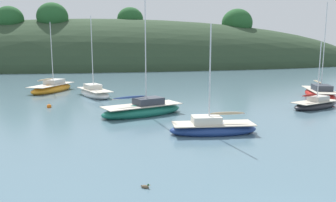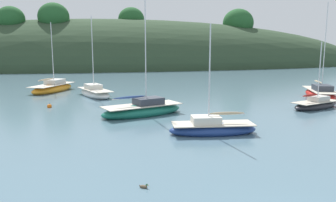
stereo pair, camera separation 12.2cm
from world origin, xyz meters
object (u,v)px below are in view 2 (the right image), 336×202
(sailboat_black_sloop, at_px, (316,105))
(sailboat_cream_ketch, at_px, (95,93))
(sailboat_blue_center, at_px, (320,94))
(mooring_buoy_channel, at_px, (49,106))
(sailboat_teal_outer, at_px, (212,128))
(sailboat_orange_cutter, at_px, (143,110))
(duck_lone_right, at_px, (144,187))
(sailboat_white_near, at_px, (53,88))

(sailboat_black_sloop, distance_m, sailboat_cream_ketch, 23.96)
(sailboat_blue_center, xyz_separation_m, mooring_buoy_channel, (-29.45, 0.23, -0.35))
(sailboat_teal_outer, xyz_separation_m, sailboat_blue_center, (17.38, 12.30, 0.09))
(sailboat_teal_outer, bearing_deg, mooring_buoy_channel, 133.94)
(sailboat_orange_cutter, bearing_deg, duck_lone_right, -97.88)
(sailboat_teal_outer, relative_size, sailboat_black_sloop, 1.17)
(sailboat_orange_cutter, distance_m, sailboat_white_near, 19.66)
(sailboat_black_sloop, relative_size, mooring_buoy_channel, 11.98)
(sailboat_teal_outer, bearing_deg, sailboat_cream_ketch, 112.14)
(sailboat_black_sloop, bearing_deg, sailboat_orange_cutter, 178.61)
(sailboat_cream_ketch, relative_size, sailboat_white_near, 1.04)
(sailboat_cream_ketch, distance_m, sailboat_white_near, 7.55)
(sailboat_white_near, bearing_deg, sailboat_orange_cutter, -61.57)
(sailboat_white_near, bearing_deg, sailboat_black_sloop, -34.37)
(sailboat_orange_cutter, relative_size, mooring_buoy_channel, 19.33)
(sailboat_blue_center, xyz_separation_m, sailboat_black_sloop, (-4.61, -5.57, -0.11))
(sailboat_white_near, relative_size, mooring_buoy_channel, 16.87)
(sailboat_blue_center, height_order, duck_lone_right, sailboat_blue_center)
(sailboat_blue_center, bearing_deg, duck_lone_right, -139.13)
(sailboat_teal_outer, relative_size, mooring_buoy_channel, 13.96)
(sailboat_white_near, bearing_deg, duck_lone_right, -77.22)
(sailboat_teal_outer, bearing_deg, sailboat_orange_cutter, 117.66)
(duck_lone_right, bearing_deg, sailboat_cream_ketch, 94.19)
(sailboat_cream_ketch, bearing_deg, sailboat_orange_cutter, -71.39)
(sailboat_teal_outer, distance_m, sailboat_blue_center, 21.29)
(sailboat_blue_center, xyz_separation_m, sailboat_orange_cutter, (-21.12, -5.17, -0.02))
(sailboat_black_sloop, xyz_separation_m, sailboat_orange_cutter, (-16.51, 0.40, 0.09))
(sailboat_teal_outer, relative_size, duck_lone_right, 18.99)
(sailboat_teal_outer, xyz_separation_m, sailboat_white_near, (-13.10, 24.42, 0.08))
(sailboat_blue_center, bearing_deg, sailboat_teal_outer, -144.71)
(sailboat_black_sloop, relative_size, sailboat_white_near, 0.71)
(duck_lone_right, bearing_deg, sailboat_blue_center, 40.87)
(sailboat_teal_outer, height_order, sailboat_black_sloop, sailboat_teal_outer)
(mooring_buoy_channel, distance_m, duck_lone_right, 21.23)
(sailboat_blue_center, bearing_deg, sailboat_orange_cutter, -166.25)
(sailboat_cream_ketch, xyz_separation_m, mooring_buoy_channel, (-4.31, -6.56, -0.29))
(sailboat_teal_outer, height_order, sailboat_white_near, sailboat_white_near)
(sailboat_cream_ketch, height_order, mooring_buoy_channel, sailboat_cream_ketch)
(sailboat_cream_ketch, relative_size, duck_lone_right, 23.96)
(sailboat_teal_outer, distance_m, sailboat_orange_cutter, 8.05)
(sailboat_orange_cutter, relative_size, sailboat_white_near, 1.15)
(duck_lone_right, bearing_deg, sailboat_teal_outer, 53.21)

